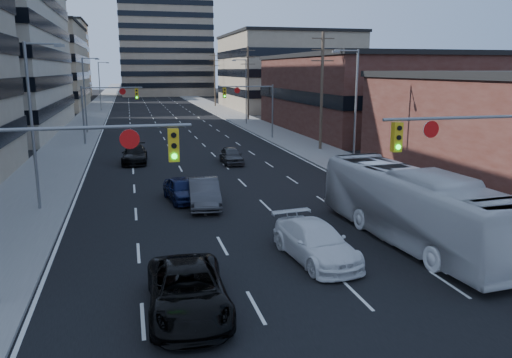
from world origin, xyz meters
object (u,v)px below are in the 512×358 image
object	(u,v)px
black_pickup	(188,291)
white_van	(316,242)
transit_bus	(413,206)
sedan_blue	(182,190)

from	to	relation	value
black_pickup	white_van	xyz separation A→B (m)	(5.57, 3.29, 0.01)
white_van	transit_bus	size ratio (longest dim) A/B	0.44
transit_bus	white_van	bearing A→B (deg)	-173.51
sedan_blue	transit_bus	bearing A→B (deg)	-54.51
white_van	transit_bus	distance (m)	5.11
transit_bus	sedan_blue	size ratio (longest dim) A/B	2.95
white_van	sedan_blue	world-z (taller)	white_van
transit_bus	sedan_blue	distance (m)	13.48
transit_bus	black_pickup	bearing A→B (deg)	-162.31
black_pickup	white_van	distance (m)	6.47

